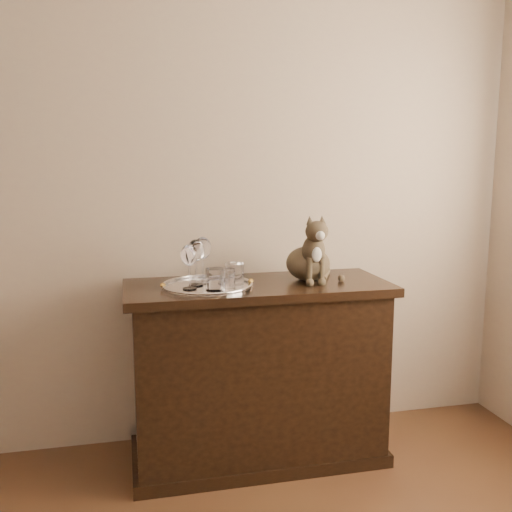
{
  "coord_description": "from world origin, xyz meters",
  "views": [
    {
      "loc": [
        0.02,
        -0.53,
        1.4
      ],
      "look_at": [
        0.59,
        1.95,
        0.98
      ],
      "focal_mm": 40.0,
      "sensor_mm": 36.0,
      "label": 1
    }
  ],
  "objects": [
    {
      "name": "wine_glass_b",
      "position": [
        0.35,
        1.97,
        0.96
      ],
      "size": [
        0.08,
        0.08,
        0.21
      ],
      "primitive_type": null,
      "color": "white",
      "rests_on": "tray"
    },
    {
      "name": "tumbler_a",
      "position": [
        0.44,
        1.83,
        0.9
      ],
      "size": [
        0.08,
        0.08,
        0.08
      ],
      "primitive_type": "cylinder",
      "color": "white",
      "rests_on": "tray"
    },
    {
      "name": "tumbler_b",
      "position": [
        0.38,
        1.81,
        0.91
      ],
      "size": [
        0.08,
        0.08,
        0.09
      ],
      "primitive_type": "cylinder",
      "color": "silver",
      "rests_on": "tray"
    },
    {
      "name": "wine_glass_c",
      "position": [
        0.28,
        1.86,
        0.95
      ],
      "size": [
        0.07,
        0.07,
        0.19
      ],
      "primitive_type": null,
      "color": "silver",
      "rests_on": "tray"
    },
    {
      "name": "tray",
      "position": [
        0.37,
        1.91,
        0.85
      ],
      "size": [
        0.4,
        0.4,
        0.01
      ],
      "primitive_type": "cylinder",
      "color": "silver",
      "rests_on": "sideboard"
    },
    {
      "name": "tumbler_c",
      "position": [
        0.49,
        1.91,
        0.91
      ],
      "size": [
        0.08,
        0.08,
        0.09
      ],
      "primitive_type": "cylinder",
      "color": "silver",
      "rests_on": "tray"
    },
    {
      "name": "sideboard",
      "position": [
        0.6,
        1.94,
        0.42
      ],
      "size": [
        1.2,
        0.5,
        0.85
      ],
      "primitive_type": null,
      "color": "black",
      "rests_on": "ground"
    },
    {
      "name": "cat",
      "position": [
        0.85,
        1.97,
        1.01
      ],
      "size": [
        0.31,
        0.29,
        0.31
      ],
      "primitive_type": null,
      "rotation": [
        0.0,
        0.0,
        0.0
      ],
      "color": "#4C3A2D",
      "rests_on": "sideboard"
    },
    {
      "name": "wine_glass_d",
      "position": [
        0.32,
        1.93,
        0.96
      ],
      "size": [
        0.08,
        0.08,
        0.2
      ],
      "primitive_type": null,
      "color": "white",
      "rests_on": "tray"
    },
    {
      "name": "wall_back",
      "position": [
        0.0,
        2.25,
        1.35
      ],
      "size": [
        4.0,
        0.1,
        2.7
      ],
      "primitive_type": "cube",
      "color": "#BDAA8E",
      "rests_on": "ground"
    }
  ]
}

